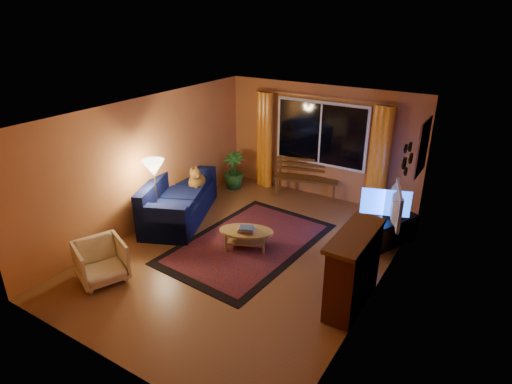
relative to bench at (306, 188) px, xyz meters
The scene contains 22 objects.
floor 2.77m from the bench, 86.13° to the right, with size 4.50×6.00×0.02m, color brown.
ceiling 3.59m from the bench, 86.13° to the right, with size 4.50×6.00×0.02m, color white.
wall_back 1.08m from the bench, 54.41° to the left, with size 4.50×0.02×2.50m, color #C3733B.
wall_left 3.60m from the bench, 127.02° to the right, with size 0.02×6.00×2.50m, color #C3733B.
wall_right 3.82m from the bench, 48.35° to the right, with size 0.02×6.00×2.50m, color #C3733B.
window 1.26m from the bench, 46.34° to the left, with size 2.00×0.02×1.30m, color black.
curtain_rod 2.05m from the bench, 38.87° to the left, with size 0.03×0.03×3.20m, color #BF8C3F.
curtain_left 1.48m from the bench, behind, with size 0.36×0.36×2.24m, color orange.
curtain_right 1.79m from the bench, ahead, with size 0.36×0.36×2.24m, color orange.
bench is the anchor object (origin of this frame).
potted_plant 1.76m from the bench, 165.22° to the right, with size 0.49×0.49×0.88m, color #235B1E.
sofa 2.89m from the bench, 126.68° to the right, with size 0.97×2.26×0.91m, color #091038.
dog 2.51m from the bench, 132.84° to the right, with size 0.35×0.48×0.53m, color #9E6926, non-canonical shape.
armchair 4.82m from the bench, 105.83° to the right, with size 0.70×0.66×0.72m, color beige.
floor_lamp 3.48m from the bench, 117.97° to the right, with size 0.25×0.25×1.47m, color #BF8C3F.
rug 2.49m from the bench, 88.99° to the right, with size 2.00×3.15×0.02m, color maroon.
coffee_table 2.63m from the bench, 88.03° to the right, with size 0.97×0.97×0.35m, color #A38243.
tv_console 2.48m from the bench, 28.04° to the right, with size 0.40×1.20×0.50m, color black.
television 2.55m from the bench, 28.04° to the right, with size 1.07×0.14×0.62m, color black.
fireplace 3.88m from the bench, 54.63° to the right, with size 0.40×1.20×1.10m, color maroon.
mirror_cluster 3.22m from the bench, 31.18° to the right, with size 0.06×0.60×0.56m, color black, non-canonical shape.
painting 2.82m from the bench, ahead, with size 0.04×0.76×0.96m, color #E64518.
Camera 1 is at (3.57, -5.44, 3.98)m, focal length 30.00 mm.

